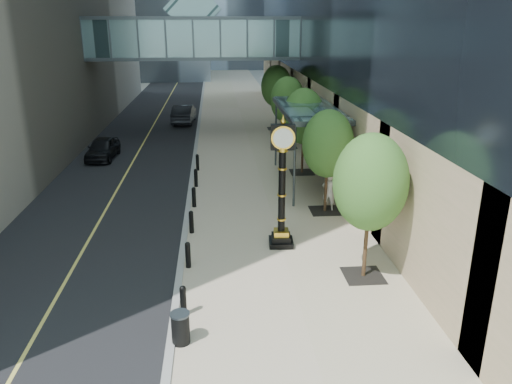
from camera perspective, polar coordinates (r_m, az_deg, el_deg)
ground at (r=15.42m, az=2.02°, el=-15.58°), size 320.00×320.00×0.00m
road at (r=53.60m, az=-10.65°, el=9.26°), size 8.00×180.00×0.02m
sidewalk at (r=53.39m, az=-1.97°, el=9.56°), size 8.00×180.00×0.06m
curb at (r=53.34m, az=-6.32°, el=9.45°), size 0.25×180.00×0.07m
skywalk at (r=40.65m, az=-7.10°, el=17.37°), size 17.00×4.20×5.80m
entrance_canopy at (r=27.46m, az=5.99°, el=9.32°), size 3.00×8.00×4.38m
bollard_row at (r=23.15m, az=-7.24°, el=-2.03°), size 0.20×16.20×0.90m
street_trees at (r=29.72m, az=5.40°, el=8.73°), size 2.57×28.56×5.28m
street_clock at (r=19.72m, az=2.97°, el=-0.08°), size 1.04×1.04×5.20m
trash_bin at (r=14.75m, az=-8.61°, el=-15.20°), size 0.58×0.58×0.90m
pedestrian at (r=24.13m, az=8.34°, el=0.03°), size 0.78×0.62×1.87m
car_near at (r=34.83m, az=-17.11°, el=4.81°), size 1.88×4.24×1.42m
car_far at (r=45.85m, az=-8.25°, el=8.84°), size 2.05×5.05×1.63m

